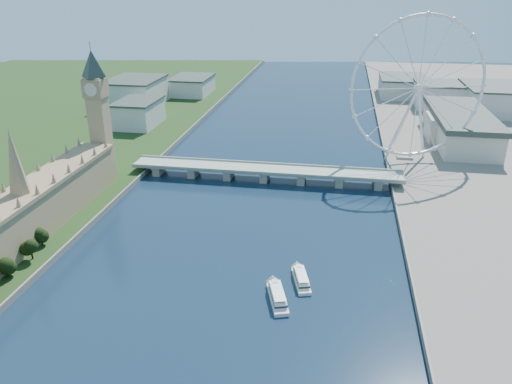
# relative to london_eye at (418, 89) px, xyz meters

# --- Properties ---
(parliament_range) EXTENTS (24.00, 200.00, 70.00)m
(parliament_range) POSITION_rel_london_eye_xyz_m (-247.98, -185.08, -49.04)
(parliament_range) COLOR tan
(parliament_range) RESTS_ON ground
(big_ben) EXTENTS (20.02, 20.02, 110.00)m
(big_ben) POSITION_rel_london_eye_xyz_m (-247.98, -77.08, -0.95)
(big_ben) COLOR tan
(big_ben) RESTS_ON ground
(westminster_bridge) EXTENTS (220.00, 22.00, 9.50)m
(westminster_bridge) POSITION_rel_london_eye_xyz_m (-119.98, -55.08, -60.89)
(westminster_bridge) COLOR gray
(westminster_bridge) RESTS_ON ground
(london_eye) EXTENTS (113.60, 39.12, 124.30)m
(london_eye) POSITION_rel_london_eye_xyz_m (0.00, 0.00, 0.00)
(london_eye) COLOR silver
(london_eye) RESTS_ON ground
(county_hall) EXTENTS (54.00, 144.00, 35.00)m
(county_hall) POSITION_rel_london_eye_xyz_m (55.02, 74.92, -67.52)
(county_hall) COLOR beige
(county_hall) RESTS_ON ground
(city_skyline) EXTENTS (505.00, 280.00, 32.00)m
(city_skyline) POSITION_rel_london_eye_xyz_m (-80.75, 205.00, -50.56)
(city_skyline) COLOR beige
(city_skyline) RESTS_ON ground
(tour_boat_near) EXTENTS (16.29, 31.33, 6.72)m
(tour_boat_near) POSITION_rel_london_eye_xyz_m (-88.21, -220.52, -67.52)
(tour_boat_near) COLOR silver
(tour_boat_near) RESTS_ON ground
(tour_boat_far) EXTENTS (14.10, 28.95, 6.18)m
(tour_boat_far) POSITION_rel_london_eye_xyz_m (-77.78, -202.00, -67.52)
(tour_boat_far) COLOR silver
(tour_boat_far) RESTS_ON ground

